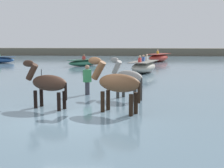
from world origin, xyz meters
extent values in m
plane|color=#756B56|center=(0.00, 0.00, 0.00)|extent=(120.00, 120.00, 0.00)
cube|color=slate|center=(0.00, 10.00, 0.16)|extent=(90.00, 90.00, 0.32)
ellipsoid|color=brown|center=(1.44, 0.79, 1.31)|extent=(1.57, 1.11, 0.60)
cylinder|color=black|center=(0.89, 0.85, 0.51)|extent=(0.14, 0.14, 1.01)
cylinder|color=black|center=(1.05, 1.18, 0.51)|extent=(0.14, 0.14, 1.01)
cylinder|color=black|center=(1.83, 0.40, 0.51)|extent=(0.14, 0.14, 1.01)
cylinder|color=black|center=(1.99, 0.72, 0.51)|extent=(0.14, 0.14, 1.01)
cylinder|color=brown|center=(0.73, 1.13, 1.69)|extent=(0.60, 0.45, 0.69)
ellipsoid|color=brown|center=(0.60, 1.19, 2.00)|extent=(0.55, 0.42, 0.26)
cylinder|color=black|center=(2.08, 0.48, 1.04)|extent=(0.10, 0.10, 0.64)
ellipsoid|color=gray|center=(1.74, 3.11, 1.22)|extent=(1.33, 1.30, 0.55)
cylinder|color=#31312F|center=(1.27, 3.33, 0.47)|extent=(0.13, 0.13, 0.94)
cylinder|color=#31312F|center=(1.50, 3.57, 0.47)|extent=(0.13, 0.13, 0.94)
cylinder|color=#31312F|center=(1.97, 2.66, 0.47)|extent=(0.13, 0.13, 0.94)
cylinder|color=#31312F|center=(2.20, 2.90, 0.47)|extent=(0.13, 0.13, 0.94)
cylinder|color=gray|center=(1.21, 3.61, 1.56)|extent=(0.52, 0.51, 0.63)
ellipsoid|color=gray|center=(1.11, 3.71, 1.85)|extent=(0.48, 0.47, 0.24)
cylinder|color=#31312F|center=(2.21, 2.66, 0.96)|extent=(0.09, 0.09, 0.59)
ellipsoid|color=#382319|center=(-1.00, 1.24, 1.23)|extent=(1.47, 0.93, 0.56)
cylinder|color=black|center=(-1.51, 1.26, 0.47)|extent=(0.13, 0.13, 0.95)
cylinder|color=black|center=(-1.40, 1.57, 0.47)|extent=(0.13, 0.13, 0.95)
cylinder|color=black|center=(-0.60, 0.92, 0.47)|extent=(0.13, 0.13, 0.95)
cylinder|color=black|center=(-0.48, 1.23, 0.47)|extent=(0.13, 0.13, 0.95)
cylinder|color=#382319|center=(-1.69, 1.50, 1.58)|extent=(0.56, 0.38, 0.64)
ellipsoid|color=#382319|center=(-1.82, 1.55, 1.87)|extent=(0.52, 0.35, 0.24)
cylinder|color=black|center=(-0.38, 1.01, 0.97)|extent=(0.09, 0.09, 0.60)
ellipsoid|color=#337556|center=(-2.61, 18.59, 0.59)|extent=(3.10, 2.90, 0.54)
cube|color=#1E4634|center=(-2.61, 18.59, 0.88)|extent=(2.98, 2.79, 0.04)
cube|color=red|center=(-2.64, 18.63, 1.05)|extent=(0.31, 0.31, 0.30)
sphere|color=#A37556|center=(-2.64, 18.63, 1.29)|extent=(0.18, 0.18, 0.18)
ellipsoid|color=#BC382D|center=(4.78, 25.01, 0.72)|extent=(3.19, 4.25, 0.81)
cube|color=maroon|center=(4.78, 25.01, 1.15)|extent=(3.07, 4.08, 0.04)
cube|color=gold|center=(4.66, 25.08, 1.32)|extent=(0.28, 0.31, 0.30)
sphere|color=beige|center=(4.66, 25.08, 1.56)|extent=(0.18, 0.18, 0.18)
ellipsoid|color=#B2AD9E|center=(2.68, 13.23, 0.72)|extent=(2.55, 4.12, 0.80)
cube|color=slate|center=(2.68, 13.23, 1.14)|extent=(2.45, 3.96, 0.04)
cube|color=white|center=(2.95, 14.28, 1.31)|extent=(0.25, 0.30, 0.30)
sphere|color=beige|center=(2.95, 14.28, 1.55)|extent=(0.18, 0.18, 0.18)
cube|color=#3356A8|center=(2.65, 13.24, 1.31)|extent=(0.25, 0.30, 0.30)
sphere|color=tan|center=(2.65, 13.24, 1.55)|extent=(0.18, 0.18, 0.18)
cube|color=red|center=(2.36, 12.19, 1.31)|extent=(0.25, 0.30, 0.30)
sphere|color=tan|center=(2.36, 12.19, 1.55)|extent=(0.18, 0.18, 0.18)
cylinder|color=#383842|center=(-0.10, 4.00, 0.44)|extent=(0.20, 0.20, 0.88)
cube|color=#388E51|center=(-0.10, 4.00, 1.15)|extent=(0.38, 0.34, 0.54)
sphere|color=#A37556|center=(-0.10, 4.00, 1.53)|extent=(0.20, 0.20, 0.20)
sphere|color=#E54C1E|center=(-3.26, 7.63, 0.48)|extent=(0.32, 0.32, 0.32)
cylinder|color=black|center=(-3.26, 7.63, 0.86)|extent=(0.04, 0.04, 0.42)
cube|color=#605B4C|center=(0.00, 38.01, 0.72)|extent=(80.00, 2.40, 1.44)
camera|label=1|loc=(1.88, -8.82, 2.70)|focal=48.00mm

